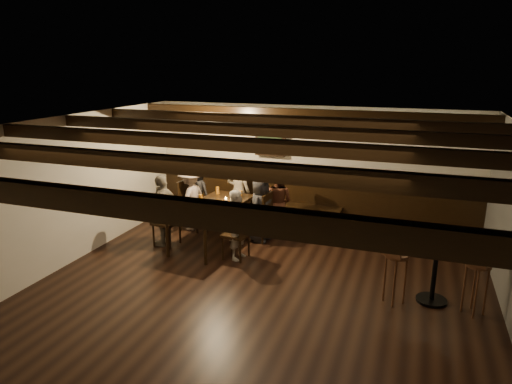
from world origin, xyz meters
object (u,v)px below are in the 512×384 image
at_px(chair_right_far, 237,243).
at_px(person_right_near, 260,209).
at_px(chair_left_near, 192,214).
at_px(bar_stool_right, 475,287).
at_px(chair_left_far, 166,230).
at_px(person_bench_left, 196,193).
at_px(dining_table, 212,208).
at_px(person_left_near, 191,198).
at_px(person_right_far, 238,225).
at_px(chair_right_near, 259,226).
at_px(high_top_table, 436,257).
at_px(person_bench_right, 277,202).
at_px(bar_stool_left, 395,277).
at_px(person_left_far, 163,210).
at_px(person_bench_centre, 238,192).

bearing_deg(chair_right_far, person_right_near, -1.99).
bearing_deg(chair_left_near, bar_stool_right, 76.59).
bearing_deg(chair_left_far, person_bench_left, -172.37).
relative_size(dining_table, person_left_near, 1.56).
xyz_separation_m(person_right_far, bar_stool_right, (3.55, -0.61, -0.22)).
height_order(chair_right_near, high_top_table, high_top_table).
bearing_deg(high_top_table, person_bench_right, 147.41).
height_order(chair_right_far, person_right_near, person_right_near).
distance_m(person_bench_left, bar_stool_left, 4.62).
height_order(chair_left_near, person_bench_left, person_bench_left).
height_order(chair_left_near, person_left_far, person_left_far).
bearing_deg(person_bench_left, dining_table, 135.00).
bearing_deg(person_bench_centre, dining_table, 90.00).
height_order(person_bench_centre, person_right_near, person_bench_centre).
bearing_deg(chair_right_near, chair_right_far, 179.96).
distance_m(chair_left_near, bar_stool_right, 5.21).
height_order(person_left_near, high_top_table, person_left_near).
distance_m(person_bench_centre, person_left_far, 1.68).
xyz_separation_m(person_left_near, bar_stool_left, (3.97, -1.68, -0.25)).
bearing_deg(person_bench_left, person_left_far, 96.34).
bearing_deg(bar_stool_right, person_right_near, -178.50).
bearing_deg(person_bench_left, high_top_table, 161.93).
height_order(person_bench_centre, bar_stool_right, person_bench_centre).
bearing_deg(person_right_far, person_right_near, 0.00).
relative_size(chair_left_near, person_right_near, 0.79).
relative_size(chair_left_far, person_left_near, 0.72).
bearing_deg(person_bench_centre, high_top_table, 156.15).
relative_size(chair_right_near, person_left_far, 0.71).
relative_size(person_right_near, high_top_table, 1.23).
height_order(dining_table, person_bench_centre, person_bench_centre).
bearing_deg(chair_left_near, chair_left_far, 0.09).
xyz_separation_m(person_bench_left, person_left_near, (0.11, -0.46, 0.03)).
bearing_deg(high_top_table, chair_left_far, 172.72).
xyz_separation_m(chair_right_near, person_bench_right, (0.22, 0.43, 0.36)).
bearing_deg(person_left_near, bar_stool_left, 71.88).
height_order(dining_table, chair_left_near, chair_left_near).
distance_m(person_bench_centre, person_right_near, 0.96).
bearing_deg(dining_table, person_bench_right, 45.00).
distance_m(dining_table, bar_stool_right, 4.42).
bearing_deg(chair_left_far, person_right_near, 121.49).
bearing_deg(person_bench_centre, bar_stool_right, 157.40).
xyz_separation_m(person_right_near, bar_stool_left, (2.48, -1.56, -0.24)).
bearing_deg(person_bench_left, person_bench_right, -180.00).
height_order(person_left_near, person_right_far, person_left_near).
bearing_deg(chair_right_near, person_bench_centre, 50.17).
bearing_deg(person_bench_centre, chair_right_near, 140.17).
bearing_deg(person_right_far, chair_right_near, 1.95).
height_order(chair_left_near, bar_stool_left, bar_stool_left).
xyz_separation_m(person_left_far, bar_stool_right, (5.05, -0.74, -0.27)).
distance_m(chair_left_near, chair_right_near, 1.44).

